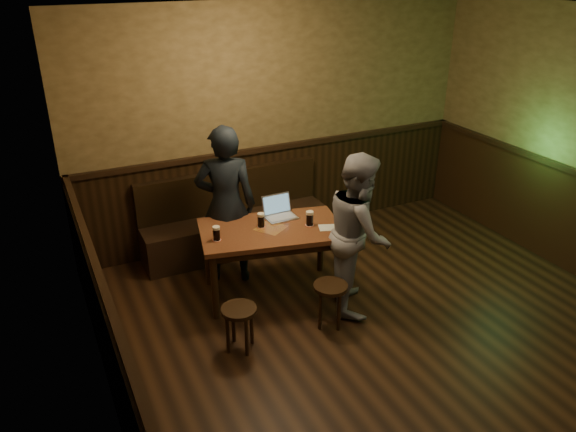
# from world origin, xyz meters

# --- Properties ---
(room) EXTENTS (5.04, 6.04, 2.84)m
(room) POSITION_xyz_m (0.00, 0.22, 1.20)
(room) COLOR black
(room) RESTS_ON ground
(bench) EXTENTS (2.20, 0.50, 0.95)m
(bench) POSITION_xyz_m (-0.71, 2.75, 0.31)
(bench) COLOR black
(bench) RESTS_ON ground
(pub_table) EXTENTS (1.54, 1.09, 0.76)m
(pub_table) POSITION_xyz_m (-0.71, 1.68, 0.65)
(pub_table) COLOR brown
(pub_table) RESTS_ON ground
(stool_left) EXTENTS (0.36, 0.36, 0.43)m
(stool_left) POSITION_xyz_m (-1.34, 0.97, 0.34)
(stool_left) COLOR black
(stool_left) RESTS_ON ground
(stool_right) EXTENTS (0.39, 0.39, 0.44)m
(stool_right) POSITION_xyz_m (-0.44, 0.93, 0.35)
(stool_right) COLOR black
(stool_right) RESTS_ON ground
(pint_left) EXTENTS (0.09, 0.09, 0.15)m
(pint_left) POSITION_xyz_m (-1.28, 1.67, 0.82)
(pint_left) COLOR #A63014
(pint_left) RESTS_ON pub_table
(pint_mid) EXTENTS (0.10, 0.10, 0.15)m
(pint_mid) POSITION_xyz_m (-0.78, 1.75, 0.83)
(pint_mid) COLOR #A63014
(pint_mid) RESTS_ON pub_table
(pint_right) EXTENTS (0.10, 0.10, 0.15)m
(pint_right) POSITION_xyz_m (-0.33, 1.57, 0.83)
(pint_right) COLOR #A63014
(pint_right) RESTS_ON pub_table
(laptop) EXTENTS (0.32, 0.26, 0.22)m
(laptop) POSITION_xyz_m (-0.52, 1.90, 0.81)
(laptop) COLOR silver
(laptop) RESTS_ON pub_table
(menu) EXTENTS (0.26, 0.22, 0.00)m
(menu) POSITION_xyz_m (-0.17, 1.44, 0.75)
(menu) COLOR silver
(menu) RESTS_ON pub_table
(person_suit) EXTENTS (0.74, 0.61, 1.72)m
(person_suit) POSITION_xyz_m (-1.00, 2.17, 0.86)
(person_suit) COLOR black
(person_suit) RESTS_ON ground
(person_grey) EXTENTS (0.90, 0.97, 1.59)m
(person_grey) POSITION_xyz_m (-0.02, 1.15, 0.80)
(person_grey) COLOR gray
(person_grey) RESTS_ON ground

